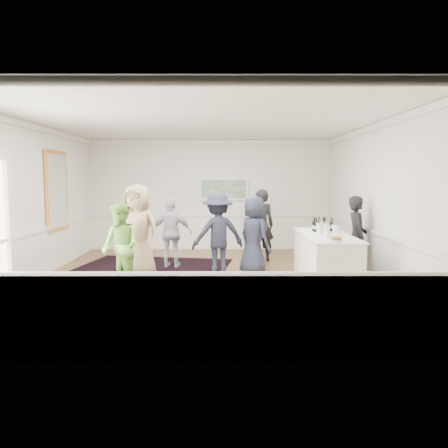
{
  "coord_description": "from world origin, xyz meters",
  "views": [
    {
      "loc": [
        0.39,
        -8.8,
        2.09
      ],
      "look_at": [
        0.4,
        0.2,
        1.14
      ],
      "focal_mm": 35.0,
      "sensor_mm": 36.0,
      "label": 1
    }
  ],
  "objects_px": {
    "guest_dark_a": "(218,234)",
    "guest_dark_b": "(261,225)",
    "guest_tan": "(138,233)",
    "guest_navy": "(254,236)",
    "serving_table": "(325,259)",
    "bartender": "(357,237)",
    "ice_bucket": "(323,227)",
    "guest_green": "(120,247)",
    "guest_lilac": "(172,233)",
    "nut_bowl": "(336,240)"
  },
  "relations": [
    {
      "from": "guest_green",
      "to": "guest_dark_b",
      "type": "height_order",
      "value": "guest_dark_b"
    },
    {
      "from": "bartender",
      "to": "ice_bucket",
      "type": "height_order",
      "value": "bartender"
    },
    {
      "from": "guest_lilac",
      "to": "guest_dark_a",
      "type": "distance_m",
      "value": 1.29
    },
    {
      "from": "serving_table",
      "to": "bartender",
      "type": "xyz_separation_m",
      "value": [
        0.78,
        0.56,
        0.37
      ]
    },
    {
      "from": "serving_table",
      "to": "guest_tan",
      "type": "relative_size",
      "value": 1.23
    },
    {
      "from": "bartender",
      "to": "guest_green",
      "type": "bearing_deg",
      "value": 106.88
    },
    {
      "from": "bartender",
      "to": "guest_dark_a",
      "type": "height_order",
      "value": "guest_dark_a"
    },
    {
      "from": "serving_table",
      "to": "guest_lilac",
      "type": "relative_size",
      "value": 1.48
    },
    {
      "from": "guest_tan",
      "to": "nut_bowl",
      "type": "distance_m",
      "value": 3.91
    },
    {
      "from": "ice_bucket",
      "to": "guest_dark_b",
      "type": "bearing_deg",
      "value": 116.47
    },
    {
      "from": "guest_tan",
      "to": "guest_navy",
      "type": "bearing_deg",
      "value": 26.44
    },
    {
      "from": "guest_dark_a",
      "to": "ice_bucket",
      "type": "xyz_separation_m",
      "value": [
        2.14,
        -0.65,
        0.21
      ]
    },
    {
      "from": "ice_bucket",
      "to": "nut_bowl",
      "type": "bearing_deg",
      "value": -92.48
    },
    {
      "from": "guest_navy",
      "to": "guest_dark_b",
      "type": "bearing_deg",
      "value": -46.19
    },
    {
      "from": "guest_tan",
      "to": "guest_lilac",
      "type": "distance_m",
      "value": 1.43
    },
    {
      "from": "guest_dark_a",
      "to": "nut_bowl",
      "type": "height_order",
      "value": "guest_dark_a"
    },
    {
      "from": "bartender",
      "to": "guest_lilac",
      "type": "xyz_separation_m",
      "value": [
        -4.01,
        1.0,
        -0.04
      ]
    },
    {
      "from": "bartender",
      "to": "ice_bucket",
      "type": "xyz_separation_m",
      "value": [
        -0.79,
        -0.36,
        0.24
      ]
    },
    {
      "from": "bartender",
      "to": "guest_lilac",
      "type": "distance_m",
      "value": 4.14
    },
    {
      "from": "guest_navy",
      "to": "ice_bucket",
      "type": "xyz_separation_m",
      "value": [
        1.36,
        -0.51,
        0.25
      ]
    },
    {
      "from": "bartender",
      "to": "ice_bucket",
      "type": "relative_size",
      "value": 6.63
    },
    {
      "from": "serving_table",
      "to": "guest_green",
      "type": "bearing_deg",
      "value": -172.68
    },
    {
      "from": "guest_dark_a",
      "to": "ice_bucket",
      "type": "height_order",
      "value": "guest_dark_a"
    },
    {
      "from": "bartender",
      "to": "serving_table",
      "type": "bearing_deg",
      "value": 129.95
    },
    {
      "from": "guest_dark_b",
      "to": "nut_bowl",
      "type": "distance_m",
      "value": 3.52
    },
    {
      "from": "guest_navy",
      "to": "serving_table",
      "type": "bearing_deg",
      "value": -153.95
    },
    {
      "from": "guest_green",
      "to": "guest_tan",
      "type": "bearing_deg",
      "value": 121.52
    },
    {
      "from": "guest_tan",
      "to": "nut_bowl",
      "type": "height_order",
      "value": "guest_tan"
    },
    {
      "from": "guest_dark_a",
      "to": "guest_dark_b",
      "type": "bearing_deg",
      "value": -141.98
    },
    {
      "from": "serving_table",
      "to": "guest_tan",
      "type": "distance_m",
      "value": 3.81
    },
    {
      "from": "guest_lilac",
      "to": "guest_dark_b",
      "type": "relative_size",
      "value": 0.9
    },
    {
      "from": "guest_tan",
      "to": "nut_bowl",
      "type": "relative_size",
      "value": 8.53
    },
    {
      "from": "serving_table",
      "to": "guest_navy",
      "type": "height_order",
      "value": "guest_navy"
    },
    {
      "from": "guest_dark_a",
      "to": "ice_bucket",
      "type": "distance_m",
      "value": 2.25
    },
    {
      "from": "nut_bowl",
      "to": "guest_navy",
      "type": "bearing_deg",
      "value": 127.56
    },
    {
      "from": "serving_table",
      "to": "guest_navy",
      "type": "bearing_deg",
      "value": 152.48
    },
    {
      "from": "bartender",
      "to": "ice_bucket",
      "type": "bearing_deg",
      "value": 118.56
    },
    {
      "from": "guest_navy",
      "to": "guest_tan",
      "type": "bearing_deg",
      "value": 64.61
    },
    {
      "from": "guest_dark_a",
      "to": "guest_tan",
      "type": "bearing_deg",
      "value": 3.79
    },
    {
      "from": "guest_lilac",
      "to": "ice_bucket",
      "type": "bearing_deg",
      "value": 163.03
    },
    {
      "from": "guest_green",
      "to": "ice_bucket",
      "type": "bearing_deg",
      "value": 54.83
    },
    {
      "from": "guest_dark_b",
      "to": "bartender",
      "type": "bearing_deg",
      "value": 132.52
    },
    {
      "from": "guest_green",
      "to": "guest_lilac",
      "type": "height_order",
      "value": "guest_green"
    },
    {
      "from": "guest_dark_a",
      "to": "guest_dark_b",
      "type": "relative_size",
      "value": 0.98
    },
    {
      "from": "bartender",
      "to": "guest_tan",
      "type": "distance_m",
      "value": 4.56
    },
    {
      "from": "guest_lilac",
      "to": "guest_dark_a",
      "type": "xyz_separation_m",
      "value": [
        1.09,
        -0.7,
        0.07
      ]
    },
    {
      "from": "guest_dark_a",
      "to": "guest_navy",
      "type": "xyz_separation_m",
      "value": [
        0.78,
        -0.14,
        -0.04
      ]
    },
    {
      "from": "guest_tan",
      "to": "guest_dark_a",
      "type": "xyz_separation_m",
      "value": [
        1.62,
        0.61,
        -0.1
      ]
    },
    {
      "from": "guest_tan",
      "to": "guest_lilac",
      "type": "bearing_deg",
      "value": 83.11
    },
    {
      "from": "serving_table",
      "to": "guest_lilac",
      "type": "xyz_separation_m",
      "value": [
        -3.23,
        1.56,
        0.32
      ]
    }
  ]
}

